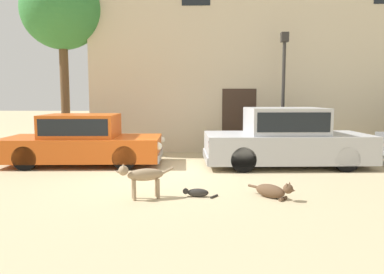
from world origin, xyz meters
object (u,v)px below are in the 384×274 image
object	(u,v)px
stray_cat	(197,193)
street_lamp	(284,78)
parked_sedan_nearest	(83,140)
stray_dog_spotted	(142,176)
stray_dog_tan	(273,191)
parked_sedan_second	(285,138)
acacia_tree_left	(62,12)

from	to	relation	value
stray_cat	street_lamp	distance (m)	5.80
parked_sedan_nearest	street_lamp	world-z (taller)	street_lamp
parked_sedan_nearest	stray_dog_spotted	size ratio (longest dim) A/B	4.28
parked_sedan_nearest	stray_dog_tan	size ratio (longest dim) A/B	5.61
parked_sedan_nearest	stray_dog_spotted	bearing A→B (deg)	-59.63
stray_dog_tan	stray_cat	distance (m)	1.40
stray_cat	street_lamp	bearing A→B (deg)	-115.45
parked_sedan_second	stray_cat	size ratio (longest dim) A/B	6.83
stray_dog_spotted	street_lamp	size ratio (longest dim) A/B	0.27
parked_sedan_nearest	street_lamp	bearing A→B (deg)	12.00
stray_dog_tan	acacia_tree_left	world-z (taller)	acacia_tree_left
stray_dog_tan	stray_cat	bearing A→B (deg)	-142.56
parked_sedan_second	stray_dog_tan	distance (m)	3.37
stray_dog_spotted	street_lamp	distance (m)	6.29
parked_sedan_second	street_lamp	distance (m)	2.27
parked_sedan_second	stray_dog_spotted	bearing A→B (deg)	-138.31
stray_dog_spotted	acacia_tree_left	size ratio (longest dim) A/B	0.17
parked_sedan_second	stray_cat	xyz separation A→B (m)	(-2.29, -3.14, -0.68)
stray_dog_tan	street_lamp	size ratio (longest dim) A/B	0.21
stray_dog_tan	stray_cat	world-z (taller)	stray_dog_tan
stray_dog_spotted	stray_dog_tan	size ratio (longest dim) A/B	1.31
stray_dog_tan	acacia_tree_left	xyz separation A→B (m)	(-5.91, 5.52, 4.44)
parked_sedan_nearest	street_lamp	size ratio (longest dim) A/B	1.16
parked_sedan_second	stray_dog_spotted	xyz separation A→B (m)	(-3.27, -3.30, -0.33)
parked_sedan_second	stray_dog_tan	xyz separation A→B (m)	(-0.90, -3.19, -0.62)
parked_sedan_second	street_lamp	xyz separation A→B (m)	(0.23, 1.53, 1.65)
stray_dog_spotted	stray_dog_tan	world-z (taller)	stray_dog_spotted
acacia_tree_left	stray_dog_spotted	bearing A→B (deg)	-57.86
stray_dog_spotted	acacia_tree_left	bearing A→B (deg)	-76.98
street_lamp	acacia_tree_left	xyz separation A→B (m)	(-7.04, 0.80, 2.17)
street_lamp	parked_sedan_nearest	bearing A→B (deg)	-164.73
street_lamp	acacia_tree_left	size ratio (longest dim) A/B	0.64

